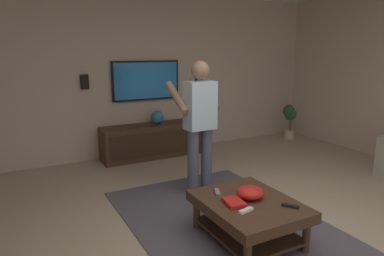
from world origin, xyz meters
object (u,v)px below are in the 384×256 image
at_px(potted_plant_short, 290,115).
at_px(wall_speaker_left, 199,77).
at_px(bowl, 250,192).
at_px(remote_black, 290,206).
at_px(wall_speaker_right, 85,82).
at_px(media_console, 153,141).
at_px(person_standing, 199,120).
at_px(vase_round, 157,117).
at_px(coffee_table, 248,211).
at_px(remote_white, 246,210).
at_px(tv, 146,81).
at_px(book, 234,202).
at_px(remote_grey, 217,192).

bearing_deg(potted_plant_short, wall_speaker_left, 76.73).
relative_size(bowl, remote_black, 1.70).
height_order(wall_speaker_left, wall_speaker_right, wall_speaker_right).
bearing_deg(media_console, person_standing, -1.60).
distance_m(person_standing, vase_round, 1.71).
xyz_separation_m(coffee_table, remote_white, (-0.17, 0.16, 0.12)).
relative_size(potted_plant_short, vase_round, 3.21).
bearing_deg(tv, coffee_table, -3.79).
bearing_deg(remote_white, wall_speaker_left, -123.85).
distance_m(media_console, remote_black, 3.18).
distance_m(person_standing, wall_speaker_left, 2.21).
bearing_deg(bowl, book, 101.11).
xyz_separation_m(bowl, remote_grey, (0.23, 0.21, -0.05)).
bearing_deg(remote_grey, remote_white, 25.52).
relative_size(media_console, potted_plant_short, 2.41).
bearing_deg(remote_black, coffee_table, 6.87).
bearing_deg(person_standing, vase_round, -8.24).
relative_size(potted_plant_short, bowl, 2.77).
bearing_deg(bowl, tv, -3.00).
height_order(coffee_table, tv, tv).
relative_size(tv, wall_speaker_right, 5.29).
bearing_deg(person_standing, media_console, -4.99).
xyz_separation_m(vase_round, wall_speaker_left, (0.23, -0.92, 0.61)).
xyz_separation_m(person_standing, wall_speaker_right, (1.91, 0.96, 0.34)).
height_order(book, wall_speaker_left, wall_speaker_left).
bearing_deg(book, coffee_table, -81.52).
bearing_deg(remote_white, remote_grey, -100.12).
bearing_deg(person_standing, wall_speaker_right, 23.12).
height_order(person_standing, remote_white, person_standing).
xyz_separation_m(coffee_table, person_standing, (1.23, -0.16, 0.64)).
distance_m(remote_grey, wall_speaker_right, 3.06).
relative_size(tv, remote_white, 7.75).
bearing_deg(wall_speaker_left, person_standing, 151.00).
distance_m(tv, remote_grey, 3.00).
xyz_separation_m(potted_plant_short, vase_round, (0.20, 2.75, 0.18)).
height_order(person_standing, remote_grey, person_standing).
distance_m(bowl, remote_white, 0.30).
height_order(vase_round, wall_speaker_left, wall_speaker_left).
bearing_deg(remote_black, vase_round, -34.59).
bearing_deg(tv, remote_black, 0.56).
bearing_deg(remote_black, person_standing, -30.45).
xyz_separation_m(coffee_table, remote_black, (-0.28, -0.24, 0.12)).
relative_size(remote_white, remote_grey, 1.00).
distance_m(wall_speaker_left, wall_speaker_right, 2.02).
xyz_separation_m(remote_grey, wall_speaker_left, (2.87, -1.39, 0.86)).
relative_size(remote_white, wall_speaker_left, 0.68).
xyz_separation_m(coffee_table, remote_grey, (0.28, 0.17, 0.12)).
distance_m(tv, remote_black, 3.52).
relative_size(coffee_table, person_standing, 0.61).
distance_m(coffee_table, tv, 3.28).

